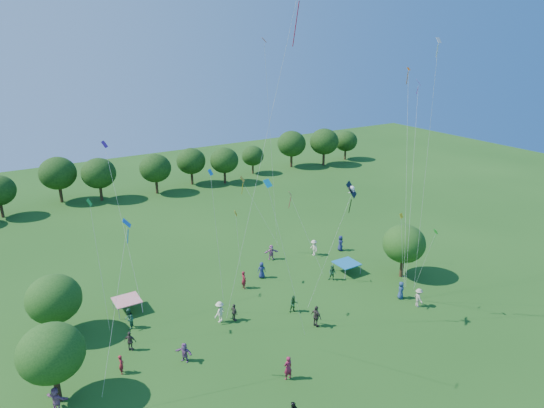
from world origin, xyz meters
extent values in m
cylinder|color=#422B19|center=(-16.15, 14.67, 0.97)|extent=(0.40, 0.40, 1.93)
ellipsoid|color=#224F16|center=(-16.15, 14.67, 3.73)|extent=(4.23, 4.23, 3.80)
cylinder|color=#422B19|center=(-14.83, 22.57, 0.75)|extent=(0.31, 0.31, 1.49)
ellipsoid|color=#224F16|center=(-14.83, 22.57, 3.30)|extent=(4.25, 4.25, 3.83)
cylinder|color=#422B19|center=(15.96, 15.24, 0.90)|extent=(0.37, 0.37, 1.80)
ellipsoid|color=#224F16|center=(15.96, 15.24, 3.57)|extent=(4.17, 4.17, 3.75)
cylinder|color=#422B19|center=(-16.56, 54.89, 0.92)|extent=(0.38, 0.38, 1.84)
cylinder|color=#422B19|center=(-8.83, 57.29, 1.07)|extent=(0.44, 0.44, 2.14)
ellipsoid|color=#1A3D11|center=(-8.83, 57.29, 4.33)|extent=(5.14, 5.14, 4.63)
cylinder|color=#422B19|center=(-3.73, 55.12, 1.01)|extent=(0.42, 0.42, 2.03)
ellipsoid|color=#1A3D11|center=(-3.73, 55.12, 4.09)|extent=(4.86, 4.86, 4.37)
cylinder|color=#422B19|center=(4.25, 54.00, 0.98)|extent=(0.40, 0.40, 1.96)
ellipsoid|color=#1A3D11|center=(4.25, 54.00, 3.96)|extent=(4.71, 4.71, 4.24)
cylinder|color=#422B19|center=(10.62, 55.53, 0.96)|extent=(0.39, 0.39, 1.91)
ellipsoid|color=#1A3D11|center=(10.62, 55.53, 3.87)|extent=(4.59, 4.59, 4.13)
cylinder|color=#422B19|center=(15.42, 53.36, 0.94)|extent=(0.39, 0.39, 1.89)
ellipsoid|color=#1A3D11|center=(15.42, 53.36, 3.82)|extent=(4.54, 4.54, 4.08)
cylinder|color=#422B19|center=(22.08, 55.90, 0.79)|extent=(0.33, 0.33, 1.58)
ellipsoid|color=#1A3D11|center=(22.08, 55.90, 3.20)|extent=(3.80, 3.80, 3.42)
cylinder|color=#422B19|center=(30.27, 56.13, 1.07)|extent=(0.44, 0.44, 2.13)
ellipsoid|color=#1A3D11|center=(30.27, 56.13, 4.31)|extent=(5.12, 5.12, 4.61)
cylinder|color=#422B19|center=(36.10, 54.14, 1.09)|extent=(0.45, 0.45, 2.18)
ellipsoid|color=#1A3D11|center=(36.10, 54.14, 4.41)|extent=(5.24, 5.24, 4.72)
cylinder|color=#422B19|center=(42.14, 55.19, 0.91)|extent=(0.37, 0.37, 1.81)
ellipsoid|color=#1A3D11|center=(42.14, 55.19, 3.66)|extent=(4.35, 4.35, 3.91)
cube|color=red|center=(-9.12, 23.29, 1.05)|extent=(2.20, 2.20, 0.08)
cylinder|color=#999999|center=(-10.12, 22.29, 0.55)|extent=(0.05, 0.05, 1.10)
cylinder|color=#999999|center=(-8.12, 22.29, 0.55)|extent=(0.05, 0.05, 1.10)
cylinder|color=#999999|center=(-10.12, 24.29, 0.55)|extent=(0.05, 0.05, 1.10)
cylinder|color=#999999|center=(-8.12, 24.29, 0.55)|extent=(0.05, 0.05, 1.10)
cube|color=#176297|center=(11.84, 18.76, 1.05)|extent=(2.20, 2.20, 0.08)
cylinder|color=#999999|center=(10.84, 17.76, 0.55)|extent=(0.05, 0.05, 1.10)
cylinder|color=#999999|center=(12.84, 17.76, 0.55)|extent=(0.05, 0.05, 1.10)
cylinder|color=#999999|center=(10.84, 19.76, 0.55)|extent=(0.05, 0.05, 1.10)
cylinder|color=#999999|center=(12.84, 19.76, 0.55)|extent=(0.05, 0.05, 1.10)
imported|color=navy|center=(12.74, 12.20, 0.83)|extent=(0.91, 0.88, 1.67)
imported|color=maroon|center=(1.45, 21.42, 0.89)|extent=(0.43, 0.67, 1.78)
imported|color=#235232|center=(9.59, 18.24, 0.79)|extent=(0.81, 0.87, 1.58)
imported|color=beige|center=(11.46, 23.83, 0.88)|extent=(0.55, 1.17, 1.77)
imported|color=#413634|center=(-10.53, 17.53, 0.80)|extent=(1.00, 0.93, 1.61)
imported|color=#98598B|center=(-16.39, 13.81, 0.86)|extent=(1.51, 1.58, 1.73)
imported|color=navy|center=(14.73, 23.26, 0.87)|extent=(0.71, 0.96, 1.75)
imported|color=maroon|center=(-11.84, 15.23, 0.75)|extent=(0.47, 0.62, 1.49)
imported|color=#245428|center=(3.12, 15.47, 0.78)|extent=(0.85, 0.60, 1.56)
imported|color=#A49583|center=(13.02, 10.38, 0.87)|extent=(0.80, 1.23, 1.74)
imported|color=#474038|center=(-1.89, 17.00, 0.78)|extent=(0.53, 0.95, 1.55)
imported|color=#AD6594|center=(6.97, 25.39, 0.82)|extent=(1.63, 1.00, 1.65)
imported|color=navy|center=(3.97, 22.33, 0.83)|extent=(0.92, 0.71, 1.66)
imported|color=maroon|center=(-2.11, 8.49, 0.92)|extent=(0.70, 0.46, 1.83)
imported|color=#265A3D|center=(-9.75, 20.50, 0.90)|extent=(0.83, 1.01, 1.80)
imported|color=beige|center=(-3.00, 17.47, 0.94)|extent=(1.34, 1.03, 1.88)
imported|color=#3F3632|center=(3.45, 12.65, 0.94)|extent=(0.67, 1.17, 1.89)
imported|color=#804B82|center=(-7.52, 14.12, 0.76)|extent=(1.25, 1.45, 1.53)
cube|color=black|center=(5.65, 11.70, 11.81)|extent=(1.37, 1.29, 1.05)
cube|color=black|center=(5.65, 11.75, 10.45)|extent=(0.09, 0.27, 1.18)
sphere|color=white|center=(5.65, 11.64, 11.91)|extent=(0.38, 0.38, 0.38)
cylinder|color=white|center=(5.65, 11.64, 11.63)|extent=(0.27, 0.53, 0.34)
cylinder|color=white|center=(5.65, 11.64, 11.63)|extent=(0.27, 0.53, 0.34)
cylinder|color=beige|center=(4.49, 12.68, 6.30)|extent=(2.35, 1.99, 10.01)
cube|color=red|center=(2.20, 14.44, 23.55)|extent=(0.12, 0.64, 2.94)
cylinder|color=beige|center=(-0.49, 15.11, 13.24)|extent=(5.40, 1.47, 23.88)
cube|color=#D45C0C|center=(15.18, 15.96, 20.05)|extent=(0.37, 0.29, 0.26)
cube|color=#D45C0C|center=(15.18, 16.01, 19.28)|extent=(0.19, 0.24, 1.11)
cylinder|color=beige|center=(14.00, 13.94, 10.61)|extent=(2.39, 4.06, 18.62)
cube|color=#EC380C|center=(5.53, 24.23, 22.40)|extent=(0.56, 0.65, 0.41)
cylinder|color=beige|center=(6.67, 24.86, 11.74)|extent=(2.30, 1.26, 20.88)
cube|color=orange|center=(5.11, 28.13, 8.61)|extent=(0.73, 0.75, 0.53)
cube|color=orange|center=(5.11, 28.18, 7.54)|extent=(0.08, 0.29, 1.30)
cylinder|color=beige|center=(6.50, 26.72, 4.82)|extent=(2.79, 2.83, 7.04)
cube|color=green|center=(-11.60, 20.58, 11.31)|extent=(0.47, 0.60, 0.48)
cylinder|color=beige|center=(-11.61, 19.79, 6.19)|extent=(0.04, 1.60, 9.79)
cube|color=blue|center=(-10.78, 13.76, 11.82)|extent=(0.64, 0.74, 0.47)
cube|color=blue|center=(-10.78, 13.81, 10.91)|extent=(0.14, 0.23, 1.01)
cylinder|color=beige|center=(-12.35, 12.83, 6.43)|extent=(3.16, 1.87, 10.26)
cube|color=#83178E|center=(15.21, 14.73, 19.01)|extent=(0.73, 0.74, 0.49)
cube|color=#83178E|center=(15.21, 14.78, 18.31)|extent=(0.06, 0.14, 0.60)
cylinder|color=beige|center=(14.06, 13.29, 10.02)|extent=(2.33, 2.90, 17.45)
cube|color=silver|center=(11.46, 9.90, 22.49)|extent=(0.50, 0.35, 0.39)
cube|color=silver|center=(11.46, 9.95, 21.75)|extent=(0.16, 0.20, 0.89)
cylinder|color=beige|center=(12.34, 10.53, 11.80)|extent=(1.78, 1.28, 21.00)
cube|color=#0B94B1|center=(-3.94, 8.12, 14.76)|extent=(0.60, 0.50, 0.40)
cylinder|color=beige|center=(-1.55, 9.36, 7.92)|extent=(4.79, 2.49, 13.25)
cube|color=red|center=(5.70, 20.03, 9.14)|extent=(0.43, 0.52, 0.39)
cube|color=red|center=(5.70, 20.08, 8.27)|extent=(0.14, 0.27, 1.16)
cylinder|color=beige|center=(6.86, 18.85, 5.13)|extent=(2.34, 2.39, 7.66)
cube|color=yellow|center=(10.76, 11.20, 8.82)|extent=(0.44, 0.30, 0.37)
cylinder|color=beige|center=(11.69, 11.52, 4.98)|extent=(1.88, 0.67, 7.36)
cube|color=#F4A815|center=(1.38, 22.56, 7.27)|extent=(0.46, 0.54, 0.46)
cylinder|color=beige|center=(1.75, 22.95, 4.18)|extent=(0.77, 0.79, 5.77)
cube|color=#198B22|center=(12.46, 8.96, 7.83)|extent=(0.29, 0.45, 0.38)
cube|color=#198B22|center=(12.46, 9.01, 7.09)|extent=(0.16, 0.21, 0.94)
cylinder|color=beige|center=(12.92, 10.13, 4.48)|extent=(0.96, 2.36, 6.37)
cube|color=blue|center=(-2.95, 18.22, 12.87)|extent=(0.53, 0.51, 0.45)
cylinder|color=beige|center=(-2.54, 18.38, 6.98)|extent=(0.84, 0.33, 11.36)
cube|color=#5E178D|center=(-8.93, 25.70, 14.36)|extent=(0.62, 0.69, 0.53)
cylinder|color=beige|center=(-8.78, 22.96, 7.70)|extent=(0.33, 5.50, 12.81)
camera|label=1|loc=(-17.85, -14.78, 22.90)|focal=32.00mm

